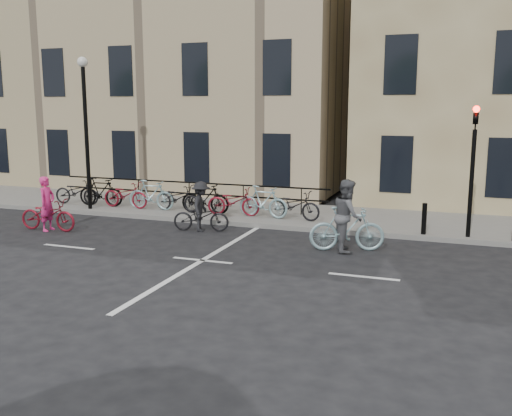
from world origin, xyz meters
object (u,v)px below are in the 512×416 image
(cyclist_grey, at_px, (347,222))
(cyclist_dark, at_px, (201,212))
(cyclist_pink, at_px, (48,212))
(lamp_post, at_px, (85,114))
(traffic_light, at_px, (473,155))

(cyclist_grey, xyz_separation_m, cyclist_dark, (-4.66, 0.87, -0.17))
(cyclist_pink, bearing_deg, lamp_post, 7.99)
(traffic_light, distance_m, cyclist_pink, 12.59)
(traffic_light, distance_m, cyclist_dark, 8.00)
(cyclist_dark, bearing_deg, cyclist_grey, -113.55)
(traffic_light, xyz_separation_m, cyclist_pink, (-12.12, -2.84, -1.87))
(cyclist_pink, height_order, cyclist_dark, cyclist_pink)
(lamp_post, bearing_deg, cyclist_dark, -14.96)
(lamp_post, distance_m, cyclist_pink, 4.15)
(traffic_light, xyz_separation_m, cyclist_dark, (-7.68, -1.28, -1.85))
(lamp_post, bearing_deg, traffic_light, -0.27)
(cyclist_grey, bearing_deg, cyclist_dark, 61.45)
(lamp_post, xyz_separation_m, cyclist_dark, (5.02, -1.34, -2.89))
(cyclist_pink, bearing_deg, cyclist_dark, -74.03)
(traffic_light, relative_size, cyclist_pink, 2.04)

